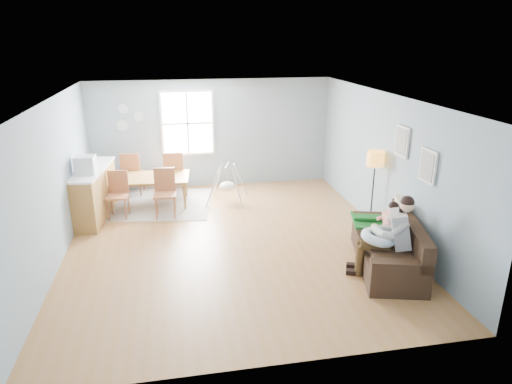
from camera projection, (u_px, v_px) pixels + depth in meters
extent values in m
cube|color=#9F6B38|center=(232.00, 243.00, 8.67)|extent=(8.40, 9.40, 0.08)
cube|color=white|center=(228.00, 80.00, 7.68)|extent=(8.40, 9.40, 0.60)
cube|color=#7B92A1|center=(208.00, 125.00, 12.55)|extent=(8.40, 0.08, 3.90)
cube|color=#7B92A1|center=(301.00, 328.00, 3.89)|extent=(8.40, 0.08, 3.90)
cube|color=#7B92A1|center=(440.00, 162.00, 8.94)|extent=(0.08, 9.40, 3.90)
cube|color=silver|center=(187.00, 123.00, 11.24)|extent=(1.32, 0.06, 1.62)
cube|color=white|center=(188.00, 123.00, 11.21)|extent=(1.20, 0.02, 1.50)
cube|color=silver|center=(188.00, 124.00, 11.20)|extent=(1.20, 0.03, 0.04)
cube|color=silver|center=(188.00, 124.00, 11.20)|extent=(0.04, 0.03, 1.50)
cube|color=silver|center=(428.00, 166.00, 7.21)|extent=(0.04, 0.44, 0.54)
cube|color=#505C73|center=(427.00, 166.00, 7.21)|extent=(0.01, 0.36, 0.46)
cube|color=silver|center=(402.00, 141.00, 7.98)|extent=(0.04, 0.44, 0.54)
cube|color=#505C73|center=(401.00, 141.00, 7.98)|extent=(0.01, 0.36, 0.46)
cylinder|color=#9EB1BD|center=(123.00, 109.00, 10.85)|extent=(0.24, 0.02, 0.24)
cylinder|color=#9EB1BD|center=(139.00, 117.00, 10.98)|extent=(0.26, 0.02, 0.26)
cylinder|color=#9EB1BD|center=(123.00, 125.00, 10.97)|extent=(0.28, 0.02, 0.28)
cube|color=black|center=(387.00, 255.00, 7.68)|extent=(1.40, 2.26, 0.42)
cube|color=black|center=(411.00, 232.00, 7.52)|extent=(0.72, 2.08, 0.43)
cube|color=black|center=(402.00, 266.00, 6.69)|extent=(0.92, 0.42, 0.16)
cube|color=black|center=(378.00, 217.00, 8.48)|extent=(0.92, 0.42, 0.16)
cube|color=#155D18|center=(380.00, 221.00, 8.23)|extent=(1.13, 1.00, 0.04)
cube|color=#BEAF91|center=(400.00, 212.00, 8.00)|extent=(0.30, 0.51, 0.50)
cube|color=gray|center=(400.00, 229.00, 7.17)|extent=(0.50, 0.55, 0.61)
sphere|color=#E9B18E|center=(407.00, 205.00, 7.03)|extent=(0.22, 0.22, 0.22)
sphere|color=black|center=(408.00, 202.00, 7.01)|extent=(0.21, 0.21, 0.21)
cylinder|color=#392815|center=(375.00, 246.00, 7.23)|extent=(0.49, 0.33, 0.16)
cylinder|color=#392815|center=(375.00, 240.00, 7.44)|extent=(0.49, 0.33, 0.16)
cylinder|color=#392815|center=(360.00, 261.00, 7.37)|extent=(0.13, 0.13, 0.52)
cylinder|color=#392815|center=(359.00, 255.00, 7.57)|extent=(0.13, 0.13, 0.52)
cube|color=black|center=(354.00, 272.00, 7.45)|extent=(0.26, 0.19, 0.08)
cube|color=black|center=(354.00, 266.00, 7.66)|extent=(0.26, 0.19, 0.08)
torus|color=silver|center=(379.00, 237.00, 7.26)|extent=(0.66, 0.65, 0.23)
cylinder|color=silver|center=(379.00, 232.00, 7.24)|extent=(0.17, 0.32, 0.13)
sphere|color=#E9B18E|center=(374.00, 227.00, 7.39)|extent=(0.11, 0.11, 0.11)
cube|color=white|center=(390.00, 223.00, 7.71)|extent=(0.27, 0.30, 0.38)
sphere|color=#E9B18E|center=(394.00, 208.00, 7.63)|extent=(0.18, 0.18, 0.18)
sphere|color=black|center=(394.00, 207.00, 7.62)|extent=(0.17, 0.17, 0.17)
cylinder|color=#DC3570|center=(376.00, 234.00, 7.68)|extent=(0.32, 0.13, 0.09)
cylinder|color=#DC3570|center=(374.00, 230.00, 7.82)|extent=(0.32, 0.13, 0.09)
cylinder|color=#DC3570|center=(367.00, 244.00, 7.73)|extent=(0.08, 0.08, 0.31)
cylinder|color=#DC3570|center=(364.00, 240.00, 7.87)|extent=(0.08, 0.08, 0.31)
cylinder|color=black|center=(369.00, 229.00, 9.17)|extent=(0.29, 0.29, 0.03)
cylinder|color=black|center=(372.00, 196.00, 8.94)|extent=(0.03, 0.03, 1.43)
cylinder|color=orange|center=(376.00, 159.00, 8.69)|extent=(0.33, 0.33, 0.29)
cube|color=white|center=(402.00, 252.00, 7.68)|extent=(0.53, 0.50, 0.50)
cube|color=black|center=(390.00, 252.00, 7.69)|extent=(0.11, 0.34, 0.40)
cube|color=gray|center=(150.00, 204.00, 10.55)|extent=(3.05, 2.49, 0.01)
imported|color=olive|center=(148.00, 191.00, 10.45)|extent=(1.93, 1.18, 0.65)
cube|color=brown|center=(117.00, 196.00, 9.65)|extent=(0.49, 0.49, 0.04)
cube|color=brown|center=(118.00, 181.00, 9.75)|extent=(0.43, 0.08, 0.49)
cylinder|color=brown|center=(108.00, 210.00, 9.54)|extent=(0.04, 0.04, 0.48)
cylinder|color=brown|center=(126.00, 210.00, 9.57)|extent=(0.04, 0.04, 0.48)
cylinder|color=brown|center=(112.00, 204.00, 9.88)|extent=(0.04, 0.04, 0.48)
cylinder|color=brown|center=(129.00, 204.00, 9.91)|extent=(0.04, 0.04, 0.48)
cube|color=brown|center=(165.00, 195.00, 9.68)|extent=(0.49, 0.49, 0.04)
cube|color=brown|center=(164.00, 179.00, 9.78)|extent=(0.45, 0.06, 0.51)
cylinder|color=brown|center=(156.00, 209.00, 9.56)|extent=(0.04, 0.04, 0.50)
cylinder|color=brown|center=(174.00, 208.00, 9.61)|extent=(0.04, 0.04, 0.50)
cylinder|color=brown|center=(157.00, 203.00, 9.91)|extent=(0.04, 0.04, 0.50)
cylinder|color=brown|center=(175.00, 202.00, 9.96)|extent=(0.04, 0.04, 0.50)
cube|color=brown|center=(133.00, 173.00, 11.10)|extent=(0.55, 0.55, 0.05)
cube|color=brown|center=(130.00, 164.00, 10.80)|extent=(0.46, 0.11, 0.53)
cylinder|color=brown|center=(143.00, 181.00, 11.38)|extent=(0.04, 0.04, 0.52)
cylinder|color=brown|center=(128.00, 181.00, 11.36)|extent=(0.04, 0.04, 0.52)
cylinder|color=brown|center=(140.00, 186.00, 11.01)|extent=(0.04, 0.04, 0.52)
cylinder|color=brown|center=(124.00, 186.00, 10.99)|extent=(0.04, 0.04, 0.52)
cube|color=brown|center=(174.00, 173.00, 11.14)|extent=(0.51, 0.51, 0.05)
cube|color=brown|center=(173.00, 164.00, 10.84)|extent=(0.47, 0.07, 0.54)
cylinder|color=brown|center=(183.00, 180.00, 11.43)|extent=(0.04, 0.04, 0.52)
cylinder|color=brown|center=(167.00, 181.00, 11.38)|extent=(0.04, 0.04, 0.52)
cylinder|color=brown|center=(183.00, 185.00, 11.06)|extent=(0.04, 0.04, 0.52)
cylinder|color=brown|center=(166.00, 186.00, 11.01)|extent=(0.04, 0.04, 0.52)
cube|color=olive|center=(94.00, 194.00, 9.65)|extent=(0.75, 1.96, 1.06)
cube|color=white|center=(91.00, 169.00, 9.47)|extent=(0.79, 2.00, 0.04)
cube|color=silver|center=(85.00, 165.00, 9.05)|extent=(0.40, 0.38, 0.36)
cube|color=black|center=(76.00, 165.00, 9.03)|extent=(0.04, 0.30, 0.25)
cylinder|color=silver|center=(227.00, 166.00, 10.43)|extent=(0.18, 0.49, 0.04)
ellipsoid|color=beige|center=(227.00, 186.00, 10.59)|extent=(0.36, 0.36, 0.22)
cylinder|color=silver|center=(227.00, 176.00, 10.51)|extent=(0.01, 0.01, 0.40)
cylinder|color=silver|center=(213.00, 187.00, 10.33)|extent=(0.39, 0.24, 0.88)
cylinder|color=silver|center=(237.00, 188.00, 10.28)|extent=(0.22, 0.40, 0.88)
cylinder|color=silver|center=(218.00, 179.00, 10.86)|extent=(0.22, 0.40, 0.88)
cylinder|color=silver|center=(241.00, 180.00, 10.81)|extent=(0.39, 0.24, 0.88)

